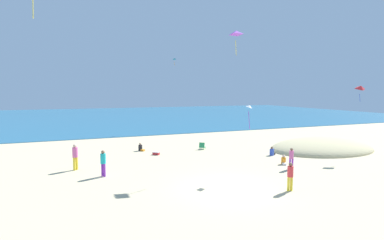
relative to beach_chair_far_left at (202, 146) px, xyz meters
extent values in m
plane|color=#C6B58C|center=(-2.97, -0.33, -0.27)|extent=(120.00, 120.00, 0.00)
cube|color=#236084|center=(-2.97, 39.58, -0.25)|extent=(120.00, 60.00, 0.05)
ellipsoid|color=tan|center=(9.98, -3.93, -0.27)|extent=(9.81, 6.87, 1.94)
cube|color=#2D9956|center=(0.08, 0.10, -0.11)|extent=(0.69, 0.69, 0.03)
cube|color=#2D9956|center=(-0.08, -0.11, 0.12)|extent=(0.50, 0.45, 0.46)
cylinder|color=#B7B7BC|center=(-0.03, 0.37, -0.19)|extent=(0.02, 0.02, 0.16)
cylinder|color=#B7B7BC|center=(0.36, 0.06, -0.19)|extent=(0.02, 0.02, 0.16)
cube|color=white|center=(7.55, -5.35, -0.13)|extent=(0.76, 0.76, 0.03)
cube|color=white|center=(7.73, -5.54, 0.09)|extent=(0.58, 0.56, 0.44)
cylinder|color=#B7B7BC|center=(7.23, -5.44, -0.20)|extent=(0.02, 0.02, 0.15)
cylinder|color=#B7B7BC|center=(7.66, -5.04, -0.20)|extent=(0.02, 0.02, 0.15)
cube|color=red|center=(-4.44, -0.76, -0.17)|extent=(0.59, 0.56, 0.20)
cube|color=white|center=(-4.44, -0.76, -0.05)|extent=(0.61, 0.58, 0.04)
cylinder|color=yellow|center=(-10.47, -3.31, 0.16)|extent=(0.15, 0.15, 0.86)
cylinder|color=yellow|center=(-10.63, -3.43, 0.16)|extent=(0.15, 0.15, 0.86)
cylinder|color=#D8599E|center=(-10.55, -3.37, 0.91)|extent=(0.48, 0.48, 0.64)
sphere|color=beige|center=(-10.55, -3.37, 1.34)|extent=(0.24, 0.24, 0.24)
cylinder|color=purple|center=(2.79, -8.32, 0.08)|extent=(0.12, 0.12, 0.71)
cylinder|color=purple|center=(2.92, -8.41, 0.08)|extent=(0.12, 0.12, 0.71)
cylinder|color=#D8599E|center=(2.86, -8.36, 0.70)|extent=(0.39, 0.39, 0.53)
sphere|color=#846047|center=(2.86, -8.36, 1.06)|extent=(0.20, 0.20, 0.20)
cylinder|color=yellow|center=(-0.05, -11.85, 0.10)|extent=(0.13, 0.13, 0.75)
cylinder|color=yellow|center=(-0.22, -11.82, 0.10)|extent=(0.13, 0.13, 0.75)
cylinder|color=red|center=(-0.13, -11.83, 0.76)|extent=(0.34, 0.34, 0.56)
sphere|color=#846047|center=(-0.13, -11.83, 1.14)|extent=(0.21, 0.21, 0.21)
cylinder|color=orange|center=(3.26, -7.09, -0.03)|extent=(0.42, 0.42, 0.49)
sphere|color=beige|center=(3.26, -7.09, 0.30)|extent=(0.20, 0.20, 0.20)
cube|color=white|center=(3.18, -7.27, -0.20)|extent=(0.37, 0.43, 0.14)
cylinder|color=purple|center=(-9.01, -5.52, 0.13)|extent=(0.14, 0.14, 0.80)
cylinder|color=purple|center=(-8.90, -5.67, 0.13)|extent=(0.14, 0.14, 0.80)
cylinder|color=#19ADB2|center=(-8.96, -5.60, 0.84)|extent=(0.45, 0.45, 0.60)
sphere|color=#846047|center=(-8.96, -5.60, 1.24)|extent=(0.22, 0.22, 0.22)
cylinder|color=black|center=(-5.32, 1.31, -0.01)|extent=(0.48, 0.48, 0.52)
sphere|color=tan|center=(-5.32, 1.31, 0.34)|extent=(0.21, 0.21, 0.21)
cube|color=orange|center=(-5.19, 1.15, -0.20)|extent=(0.45, 0.46, 0.15)
cylinder|color=blue|center=(4.26, -4.38, -0.01)|extent=(0.46, 0.46, 0.52)
sphere|color=#846047|center=(4.26, -4.38, 0.35)|extent=(0.21, 0.21, 0.21)
cube|color=black|center=(4.44, -4.29, -0.20)|extent=(0.46, 0.41, 0.15)
pyramid|color=#1EADAD|center=(1.85, 13.67, 9.20)|extent=(0.57, 0.60, 0.25)
cylinder|color=orange|center=(1.87, 13.68, 8.58)|extent=(0.11, 0.09, 0.58)
pyramid|color=white|center=(-0.53, -8.49, 3.99)|extent=(0.48, 0.53, 0.24)
cylinder|color=purple|center=(-0.55, -8.48, 3.15)|extent=(0.12, 0.08, 1.09)
pyramid|color=purple|center=(-0.23, -6.20, 8.81)|extent=(0.92, 0.93, 0.34)
cylinder|color=yellow|center=(-0.24, -6.21, 7.80)|extent=(0.19, 0.18, 0.98)
cylinder|color=yellow|center=(-11.82, -10.05, 8.31)|extent=(0.08, 0.09, 0.92)
pyramid|color=red|center=(10.23, -7.30, 5.21)|extent=(0.80, 0.65, 0.44)
cylinder|color=blue|center=(10.24, -7.25, 4.40)|extent=(0.04, 0.13, 0.63)
camera|label=1|loc=(-10.27, -23.77, 4.89)|focal=27.38mm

